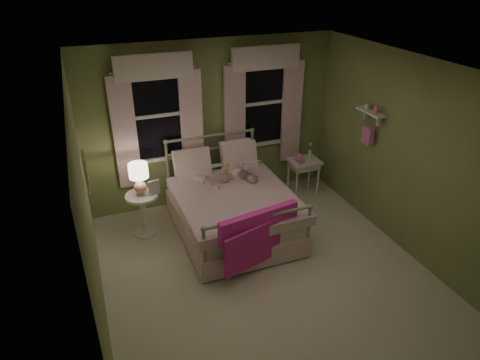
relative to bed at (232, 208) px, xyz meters
name	(u,v)px	position (x,y,z in m)	size (l,w,h in m)	color
room_shell	(267,182)	(0.07, -1.03, 0.92)	(4.20, 4.20, 4.20)	silver
bed	(232,208)	(0.00, 0.00, 0.00)	(1.58, 2.04, 1.18)	white
pink_throw	(260,232)	(-0.01, -1.02, 0.23)	(1.10, 0.39, 0.71)	#FF31BB
child_left	(203,165)	(-0.29, 0.43, 0.55)	(0.26, 0.17, 0.71)	#F7D1DD
child_right	(239,157)	(0.27, 0.43, 0.59)	(0.38, 0.30, 0.78)	#F7D1DD
book_left	(208,170)	(-0.29, 0.18, 0.59)	(0.20, 0.27, 0.03)	beige
book_right	(245,166)	(0.27, 0.18, 0.54)	(0.20, 0.27, 0.02)	beige
teddy_bear	(225,175)	(-0.01, 0.27, 0.42)	(0.22, 0.18, 0.30)	tan
nightstand_left	(143,209)	(-1.23, 0.37, 0.04)	(0.46, 0.46, 0.65)	white
table_lamp	(139,176)	(-1.23, 0.37, 0.58)	(0.27, 0.27, 0.45)	#E49887
book_nightstand	(149,196)	(-1.13, 0.29, 0.28)	(0.16, 0.22, 0.02)	beige
nightstand_right	(304,166)	(1.48, 0.56, 0.17)	(0.50, 0.40, 0.64)	white
pink_toy	(299,158)	(1.38, 0.56, 0.33)	(0.14, 0.18, 0.14)	pink
bud_vase	(310,150)	(1.60, 0.61, 0.41)	(0.06, 0.06, 0.28)	white
window_left	(157,112)	(-0.78, 1.00, 1.25)	(1.34, 0.13, 1.96)	black
window_right	(264,99)	(0.92, 1.00, 1.25)	(1.34, 0.13, 1.96)	black
wall_shelf	(369,124)	(1.96, -0.33, 1.15)	(0.15, 0.50, 0.60)	white
framed_picture	(86,172)	(-1.88, -0.43, 1.12)	(0.03, 0.32, 0.42)	beige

